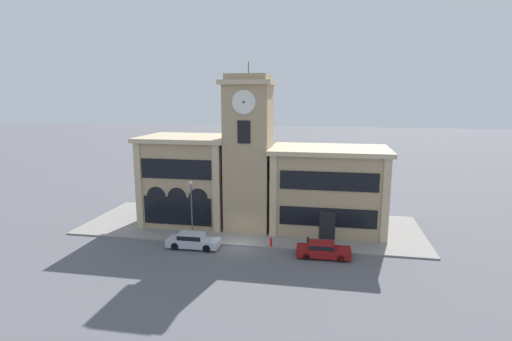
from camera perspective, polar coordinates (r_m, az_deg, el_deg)
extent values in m
plane|color=#56565B|center=(38.00, -2.64, -10.79)|extent=(300.00, 300.00, 0.00)
cube|color=gray|center=(43.59, -0.81, -7.82)|extent=(35.65, 12.22, 0.15)
cube|color=tan|center=(41.07, -1.05, 1.65)|extent=(4.47, 4.47, 14.92)
cube|color=tan|center=(40.59, -1.08, 12.43)|extent=(5.17, 5.17, 0.45)
cube|color=tan|center=(40.61, -1.09, 13.17)|extent=(4.11, 4.11, 0.60)
cylinder|color=#4C4C51|center=(40.66, -1.09, 14.44)|extent=(0.10, 0.10, 1.20)
cylinder|color=silver|center=(38.34, -1.77, 9.75)|extent=(2.28, 0.10, 2.28)
cylinder|color=black|center=(38.27, -1.79, 9.75)|extent=(0.18, 0.04, 0.18)
cylinder|color=silver|center=(41.09, -4.24, 9.78)|extent=(0.10, 2.28, 2.28)
cylinder|color=black|center=(41.11, -4.34, 9.78)|extent=(0.04, 0.18, 0.18)
cube|color=black|center=(38.50, -1.74, 5.52)|extent=(1.25, 0.10, 2.20)
cube|color=tan|center=(44.77, -9.58, -1.51)|extent=(9.05, 7.13, 9.13)
cube|color=tan|center=(44.02, -9.77, 4.59)|extent=(9.75, 7.83, 0.45)
cube|color=tan|center=(43.17, -16.45, -2.26)|extent=(0.70, 0.16, 9.13)
cube|color=tan|center=(40.13, -5.73, -2.83)|extent=(0.70, 0.16, 9.13)
cube|color=black|center=(41.08, -11.38, 0.19)|extent=(7.42, 0.10, 2.01)
cube|color=black|center=(42.08, -11.16, -5.69)|extent=(7.24, 0.10, 2.92)
cylinder|color=black|center=(42.57, -14.08, -3.58)|extent=(1.99, 0.06, 1.99)
cylinder|color=black|center=(41.69, -11.24, -3.76)|extent=(1.99, 0.06, 1.99)
cylinder|color=black|center=(40.92, -8.28, -3.94)|extent=(1.99, 0.06, 1.99)
cube|color=tan|center=(42.23, 10.29, -2.91)|extent=(11.29, 7.13, 8.21)
cube|color=tan|center=(41.44, 10.49, 2.93)|extent=(11.99, 7.83, 0.45)
cube|color=tan|center=(39.06, 2.45, -3.85)|extent=(0.70, 0.16, 8.21)
cube|color=tan|center=(39.08, 18.07, -4.37)|extent=(0.70, 0.16, 8.21)
cube|color=black|center=(38.31, 10.35, -1.53)|extent=(9.26, 0.10, 1.81)
cube|color=black|center=(39.46, 10.13, -7.84)|extent=(1.50, 0.12, 2.96)
cube|color=black|center=(39.20, 10.18, -6.60)|extent=(9.26, 0.10, 1.84)
cube|color=#B2B7C1|center=(37.86, -8.95, -10.12)|extent=(4.85, 1.78, 0.68)
cube|color=#B2B7C1|center=(37.70, -9.26, -9.23)|extent=(2.34, 1.57, 0.54)
cube|color=black|center=(37.70, -9.26, -9.23)|extent=(2.25, 1.60, 0.41)
cylinder|color=black|center=(38.16, -6.42, -10.17)|extent=(0.72, 0.23, 0.72)
cylinder|color=black|center=(36.83, -7.06, -10.97)|extent=(0.72, 0.23, 0.72)
cylinder|color=black|center=(39.05, -10.70, -9.80)|extent=(0.72, 0.23, 0.72)
cylinder|color=black|center=(37.76, -11.49, -10.56)|extent=(0.72, 0.23, 0.72)
cube|color=maroon|center=(35.89, 9.61, -11.35)|extent=(4.68, 1.86, 0.70)
cube|color=maroon|center=(35.68, 9.34, -10.48)|extent=(2.26, 1.64, 0.46)
cube|color=black|center=(35.68, 9.34, -10.48)|extent=(2.17, 1.68, 0.34)
cylinder|color=black|center=(36.74, 11.90, -11.26)|extent=(0.63, 0.23, 0.63)
cylinder|color=black|center=(35.29, 12.00, -12.20)|extent=(0.63, 0.23, 0.63)
cylinder|color=black|center=(36.72, 7.31, -11.13)|extent=(0.63, 0.23, 0.63)
cylinder|color=black|center=(35.26, 7.20, -12.07)|extent=(0.63, 0.23, 0.63)
cylinder|color=#4C4C51|center=(38.66, -9.16, -5.99)|extent=(0.12, 0.12, 5.50)
sphere|color=silver|center=(37.93, -9.29, -1.75)|extent=(0.36, 0.36, 0.36)
cylinder|color=black|center=(37.47, 7.41, -10.20)|extent=(0.18, 0.18, 0.90)
sphere|color=black|center=(37.28, 7.43, -9.44)|extent=(0.16, 0.16, 0.16)
cylinder|color=red|center=(37.51, 2.15, -10.26)|extent=(0.22, 0.22, 0.70)
sphere|color=red|center=(37.36, 2.15, -9.65)|extent=(0.19, 0.19, 0.19)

